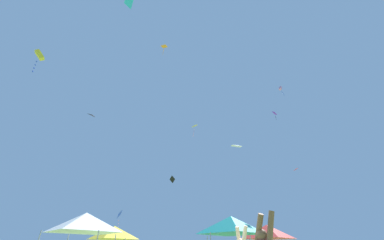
% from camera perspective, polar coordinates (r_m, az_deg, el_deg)
% --- Properties ---
extents(canopy_tent_teal, '(3.03, 3.03, 3.25)m').
position_cam_1_polar(canopy_tent_teal, '(14.74, 10.11, -25.02)').
color(canopy_tent_teal, '#9E9EA3').
rests_on(canopy_tent_teal, ground).
extents(canopy_tent_white, '(3.00, 3.00, 3.21)m').
position_cam_1_polar(canopy_tent_white, '(14.22, -25.83, -22.61)').
color(canopy_tent_white, '#9E9EA3').
rests_on(canopy_tent_white, ground).
extents(canopy_tent_red, '(2.96, 2.96, 3.16)m').
position_cam_1_polar(canopy_tent_red, '(19.34, 18.89, -25.52)').
color(canopy_tent_red, '#9E9EA3').
rests_on(canopy_tent_red, ground).
extents(canopy_tent_yellow, '(3.00, 3.00, 3.21)m').
position_cam_1_polar(canopy_tent_yellow, '(20.94, -19.43, -25.64)').
color(canopy_tent_yellow, '#9E9EA3').
rests_on(canopy_tent_yellow, ground).
extents(kite_white_diamond, '(1.50, 1.57, 0.57)m').
position_cam_1_polar(kite_white_diamond, '(26.29, 11.40, -6.46)').
color(kite_white_diamond, white).
extents(kite_yellow_delta, '(1.37, 1.38, 2.01)m').
position_cam_1_polar(kite_yellow_delta, '(33.85, 0.64, -1.56)').
color(kite_yellow_delta, yellow).
extents(kite_black_diamond, '(0.76, 0.74, 0.83)m').
position_cam_1_polar(kite_black_diamond, '(38.22, -5.03, -14.97)').
color(kite_black_diamond, black).
extents(kite_pink_box, '(0.73, 0.72, 1.89)m').
position_cam_1_polar(kite_pink_box, '(36.94, 21.82, 7.53)').
color(kite_pink_box, pink).
extents(kite_red_delta, '(0.82, 0.87, 0.48)m').
position_cam_1_polar(kite_red_delta, '(37.96, 25.14, -11.35)').
color(kite_red_delta, red).
extents(kite_yellow_box, '(1.15, 0.89, 2.63)m').
position_cam_1_polar(kite_yellow_box, '(28.78, -34.59, 13.46)').
color(kite_yellow_box, yellow).
extents(kite_blue_diamond, '(0.56, 0.72, 2.18)m').
position_cam_1_polar(kite_blue_diamond, '(35.84, -18.24, -22.12)').
color(kite_blue_diamond, blue).
extents(kite_black_delta, '(1.73, 1.75, 0.77)m').
position_cam_1_polar(kite_black_delta, '(35.14, -24.35, 1.18)').
color(kite_black_delta, black).
extents(kite_orange_diamond, '(0.83, 0.75, 1.32)m').
position_cam_1_polar(kite_orange_diamond, '(28.07, -7.19, 18.18)').
color(kite_orange_diamond, orange).
extents(kite_cyan_diamond, '(1.19, 1.24, 1.07)m').
position_cam_1_polar(kite_cyan_diamond, '(31.15, -15.81, 27.17)').
color(kite_cyan_diamond, '#2DB7CC').
extents(kite_purple_diamond, '(0.86, 0.85, 2.00)m').
position_cam_1_polar(kite_purple_diamond, '(45.97, 20.57, 1.62)').
color(kite_purple_diamond, purple).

